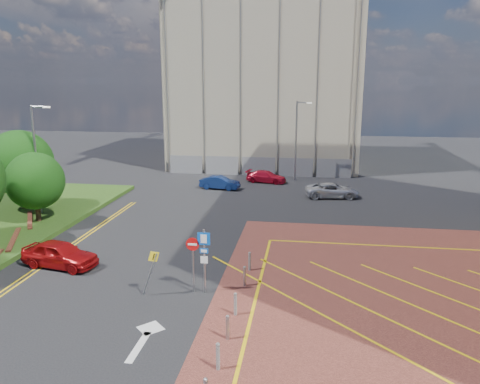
% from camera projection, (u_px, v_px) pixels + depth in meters
% --- Properties ---
extents(ground, '(140.00, 140.00, 0.00)m').
position_uv_depth(ground, '(190.00, 301.00, 21.67)').
color(ground, black).
rests_on(ground, ground).
extents(tree_c, '(4.00, 4.00, 4.90)m').
position_uv_depth(tree_c, '(35.00, 181.00, 32.45)').
color(tree_c, '#3D2B1C').
rests_on(tree_c, grass_bed).
extents(tree_d, '(5.00, 5.00, 6.08)m').
position_uv_depth(tree_d, '(20.00, 163.00, 35.60)').
color(tree_d, '#3D2B1C').
rests_on(tree_d, grass_bed).
extents(lamp_left_far, '(1.53, 0.16, 8.00)m').
position_uv_depth(lamp_left_far, '(37.00, 155.00, 34.16)').
color(lamp_left_far, '#9EA0A8').
rests_on(lamp_left_far, grass_bed).
extents(lamp_back, '(1.53, 0.16, 8.00)m').
position_uv_depth(lamp_back, '(297.00, 138.00, 47.05)').
color(lamp_back, '#9EA0A8').
rests_on(lamp_back, ground).
extents(sign_cluster, '(1.17, 0.12, 3.20)m').
position_uv_depth(sign_cluster, '(200.00, 254.00, 22.12)').
color(sign_cluster, '#9EA0A8').
rests_on(sign_cluster, ground).
extents(warning_sign, '(0.84, 0.43, 2.24)m').
position_uv_depth(warning_sign, '(151.00, 268.00, 21.90)').
color(warning_sign, '#9EA0A8').
rests_on(warning_sign, ground).
extents(bollard_row, '(0.14, 11.14, 0.90)m').
position_uv_depth(bollard_row, '(233.00, 313.00, 19.63)').
color(bollard_row, '#9EA0A8').
rests_on(bollard_row, forecourt).
extents(construction_building, '(21.20, 19.20, 22.00)m').
position_uv_depth(construction_building, '(268.00, 72.00, 57.63)').
color(construction_building, '#B4A993').
rests_on(construction_building, ground).
extents(construction_fence, '(21.60, 0.06, 2.00)m').
position_uv_depth(construction_fence, '(268.00, 167.00, 50.18)').
color(construction_fence, gray).
rests_on(construction_fence, ground).
extents(car_red_left, '(4.50, 2.46, 1.45)m').
position_uv_depth(car_red_left, '(60.00, 254.00, 25.57)').
color(car_red_left, '#A00D0F').
rests_on(car_red_left, ground).
extents(car_blue_back, '(3.90, 1.83, 1.24)m').
position_uv_depth(car_blue_back, '(220.00, 183.00, 44.08)').
color(car_blue_back, navy).
rests_on(car_blue_back, ground).
extents(car_red_back, '(4.28, 2.43, 1.17)m').
position_uv_depth(car_red_back, '(266.00, 177.00, 46.97)').
color(car_red_back, red).
rests_on(car_red_back, ground).
extents(car_silver_back, '(4.85, 2.68, 1.29)m').
position_uv_depth(car_silver_back, '(332.00, 190.00, 40.86)').
color(car_silver_back, silver).
rests_on(car_silver_back, ground).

